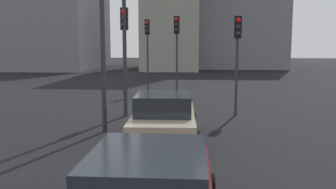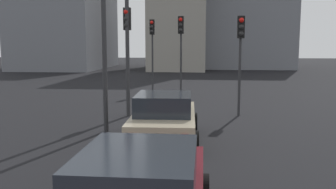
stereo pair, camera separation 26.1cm
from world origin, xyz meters
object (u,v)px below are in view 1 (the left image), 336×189
car_beige_lead (164,118)px  traffic_light_far_right (237,45)px  traffic_light_far_left (125,39)px  traffic_light_near_left (177,41)px  traffic_light_near_right (147,41)px

car_beige_lead → traffic_light_far_right: 5.56m
car_beige_lead → traffic_light_far_left: (3.94, 1.93, 2.46)m
traffic_light_near_left → traffic_light_far_right: size_ratio=1.07×
car_beige_lead → traffic_light_near_right: (11.43, 1.94, 2.47)m
car_beige_lead → traffic_light_far_right: size_ratio=1.07×
car_beige_lead → traffic_light_far_left: bearing=24.1°
traffic_light_near_left → traffic_light_near_right: traffic_light_near_right is taller
car_beige_lead → traffic_light_near_right: 11.85m
traffic_light_near_left → traffic_light_far_right: bearing=40.1°
traffic_light_near_right → traffic_light_far_left: bearing=4.3°
traffic_light_near_right → traffic_light_far_left: traffic_light_near_right is taller
traffic_light_near_left → traffic_light_far_right: (-4.00, -2.69, -0.20)m
traffic_light_near_right → traffic_light_far_right: (-7.11, -4.63, -0.23)m
traffic_light_far_right → traffic_light_far_left: bearing=-87.6°
traffic_light_far_right → traffic_light_near_left: bearing=-148.4°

